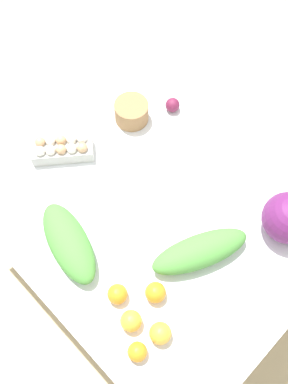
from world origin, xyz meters
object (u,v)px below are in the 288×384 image
object	(u,v)px
greens_bunch_dandelion	(69,243)
orange_0	(117,294)
orange_1	(131,321)
orange_2	(155,292)
orange_3	(137,352)
greens_bunch_kale	(200,251)
orange_4	(160,333)
egg_carton	(62,148)
beet_root	(173,105)
paper_bag	(132,112)
cabbage_purple	(288,218)

from	to	relation	value
greens_bunch_dandelion	orange_0	world-z (taller)	greens_bunch_dandelion
orange_1	orange_2	bearing A→B (deg)	94.36
orange_2	orange_3	xyz separation A→B (m)	(0.09, -0.18, -0.00)
orange_1	greens_bunch_kale	bearing A→B (deg)	89.96
orange_0	orange_1	world-z (taller)	orange_1
orange_3	orange_0	bearing A→B (deg)	155.77
orange_3	orange_4	size ratio (longest dim) A/B	0.87
egg_carton	orange_0	size ratio (longest dim) A/B	3.58
orange_3	orange_4	xyz separation A→B (m)	(0.01, 0.09, 0.00)
egg_carton	beet_root	world-z (taller)	egg_carton
orange_1	paper_bag	bearing A→B (deg)	135.99
beet_root	orange_0	size ratio (longest dim) A/B	0.87
greens_bunch_kale	orange_0	bearing A→B (deg)	-107.44
orange_2	orange_3	size ratio (longest dim) A/B	1.12
orange_2	orange_4	size ratio (longest dim) A/B	0.98
orange_4	greens_bunch_dandelion	bearing A→B (deg)	-178.43
cabbage_purple	orange_1	world-z (taller)	cabbage_purple
cabbage_purple	greens_bunch_kale	bearing A→B (deg)	-115.59
beet_root	egg_carton	bearing A→B (deg)	-107.86
greens_bunch_kale	orange_1	bearing A→B (deg)	-90.04
egg_carton	orange_4	xyz separation A→B (m)	(0.77, -0.23, -0.01)
paper_bag	greens_bunch_kale	distance (m)	0.66
cabbage_purple	egg_carton	world-z (taller)	cabbage_purple
cabbage_purple	egg_carton	xyz separation A→B (m)	(-0.82, -0.37, -0.05)
orange_4	cabbage_purple	bearing A→B (deg)	85.31
egg_carton	paper_bag	world-z (taller)	same
egg_carton	orange_1	size ratio (longest dim) A/B	3.44
orange_1	orange_4	distance (m)	0.10
greens_bunch_kale	paper_bag	bearing A→B (deg)	157.69
greens_bunch_dandelion	beet_root	world-z (taller)	greens_bunch_dandelion
beet_root	orange_4	world-z (taller)	orange_4
orange_4	orange_3	bearing A→B (deg)	-97.44
paper_bag	orange_2	distance (m)	0.76
orange_0	orange_3	distance (m)	0.20
paper_bag	orange_2	xyz separation A→B (m)	(0.60, -0.46, -0.01)
paper_bag	greens_bunch_dandelion	xyz separation A→B (m)	(0.26, -0.56, 0.00)
greens_bunch_kale	greens_bunch_dandelion	bearing A→B (deg)	-138.58
egg_carton	greens_bunch_dandelion	bearing A→B (deg)	-87.33
egg_carton	orange_0	world-z (taller)	egg_carton
beet_root	orange_2	xyz separation A→B (m)	(0.51, -0.62, 0.01)
egg_carton	orange_3	distance (m)	0.83
greens_bunch_dandelion	beet_root	size ratio (longest dim) A/B	5.51
paper_bag	orange_1	size ratio (longest dim) A/B	1.95
cabbage_purple	greens_bunch_dandelion	distance (m)	0.79
greens_bunch_dandelion	greens_bunch_kale	bearing A→B (deg)	41.42
greens_bunch_dandelion	greens_bunch_kale	distance (m)	0.47
orange_0	orange_2	bearing A→B (deg)	47.63
greens_bunch_kale	orange_2	distance (m)	0.21
egg_carton	orange_4	distance (m)	0.81
greens_bunch_kale	orange_4	xyz separation A→B (m)	(0.10, -0.30, -0.01)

